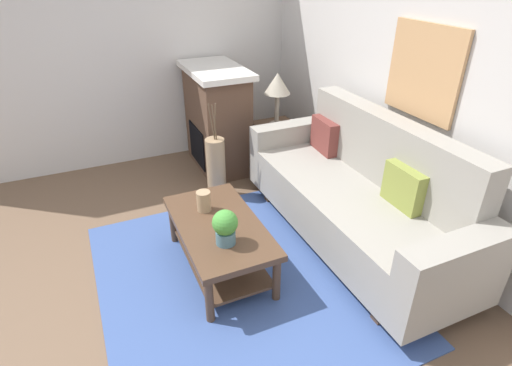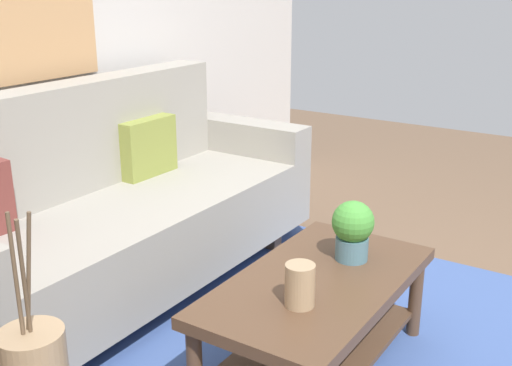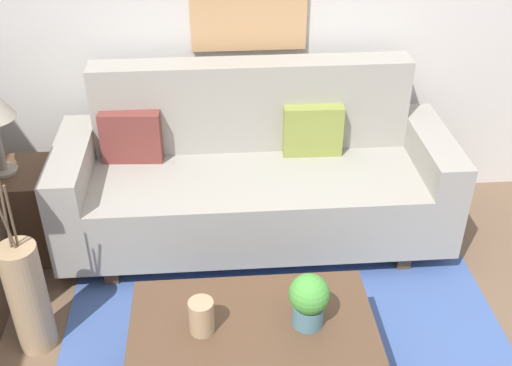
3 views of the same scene
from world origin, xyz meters
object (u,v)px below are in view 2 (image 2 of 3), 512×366
object	(u,v)px
throw_pillow_olive	(147,147)
couch	(119,213)
tabletop_vase	(300,285)
coffee_table	(317,304)
framed_painting	(38,10)
potted_plant_tabletop	(353,229)

from	to	relation	value
throw_pillow_olive	couch	bearing A→B (deg)	-161.11
tabletop_vase	coffee_table	bearing A→B (deg)	10.36
framed_painting	throw_pillow_olive	bearing A→B (deg)	-43.02
couch	throw_pillow_olive	size ratio (longest dim) A/B	6.45
couch	potted_plant_tabletop	bearing A→B (deg)	-83.24
throw_pillow_olive	framed_painting	distance (m)	0.90
tabletop_vase	potted_plant_tabletop	size ratio (longest dim) A/B	0.63
coffee_table	potted_plant_tabletop	world-z (taller)	potted_plant_tabletop
throw_pillow_olive	coffee_table	world-z (taller)	throw_pillow_olive
tabletop_vase	framed_painting	size ratio (longest dim) A/B	0.23
framed_painting	tabletop_vase	bearing A→B (deg)	-100.73
couch	coffee_table	size ratio (longest dim) A/B	2.11
potted_plant_tabletop	couch	bearing A→B (deg)	96.76
throw_pillow_olive	potted_plant_tabletop	bearing A→B (deg)	-99.22
couch	potted_plant_tabletop	xyz separation A→B (m)	(0.15, -1.23, 0.14)
couch	potted_plant_tabletop	distance (m)	1.25
potted_plant_tabletop	coffee_table	bearing A→B (deg)	172.43
tabletop_vase	framed_painting	bearing A→B (deg)	79.27
throw_pillow_olive	framed_painting	size ratio (longest dim) A/B	0.51
potted_plant_tabletop	throw_pillow_olive	bearing A→B (deg)	80.78
throw_pillow_olive	coffee_table	size ratio (longest dim) A/B	0.33
couch	coffee_table	distance (m)	1.21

